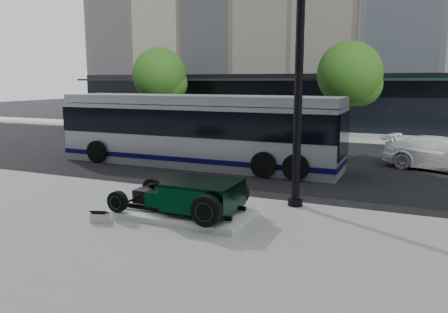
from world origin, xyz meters
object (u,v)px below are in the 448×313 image
at_px(hot_rod, 195,196).
at_px(lamppost, 299,81).
at_px(white_sedan, 444,154).
at_px(transit_bus, 197,130).

distance_m(hot_rod, lamppost, 4.04).
xyz_separation_m(hot_rod, white_sedan, (6.05, 9.63, -0.03)).
bearing_deg(hot_rod, transit_bus, 116.59).
bearing_deg(lamppost, transit_bus, 138.53).
bearing_deg(transit_bus, white_sedan, 16.00).
relative_size(transit_bus, white_sedan, 2.66).
bearing_deg(lamppost, hot_rod, -134.34).
distance_m(lamppost, transit_bus, 7.58).
bearing_deg(white_sedan, lamppost, 170.85).
distance_m(hot_rod, transit_bus, 7.76).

